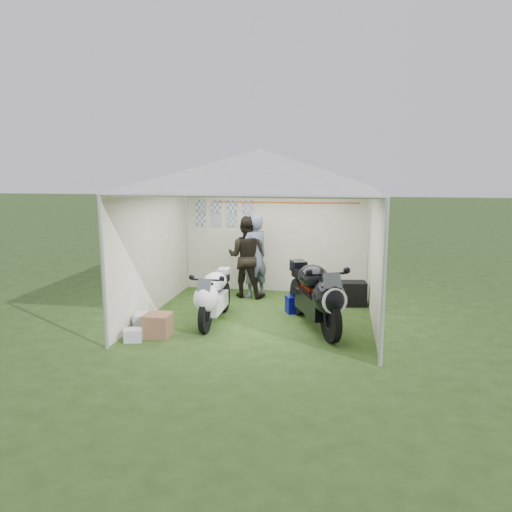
% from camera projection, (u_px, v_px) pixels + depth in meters
% --- Properties ---
extents(ground, '(80.00, 80.00, 0.00)m').
position_uv_depth(ground, '(260.00, 317.00, 9.11)').
color(ground, '#264115').
rests_on(ground, ground).
extents(canopy_tent, '(5.66, 5.66, 3.00)m').
position_uv_depth(canopy_tent, '(260.00, 174.00, 8.69)').
color(canopy_tent, silver).
rests_on(canopy_tent, ground).
extents(motorcycle_white, '(0.41, 1.83, 0.90)m').
position_uv_depth(motorcycle_white, '(213.00, 295.00, 8.64)').
color(motorcycle_white, black).
rests_on(motorcycle_white, ground).
extents(motorcycle_black, '(1.14, 2.11, 1.10)m').
position_uv_depth(motorcycle_black, '(317.00, 294.00, 8.30)').
color(motorcycle_black, black).
rests_on(motorcycle_black, ground).
extents(paddock_stand, '(0.49, 0.41, 0.31)m').
position_uv_depth(paddock_stand, '(297.00, 304.00, 9.35)').
color(paddock_stand, '#0D11B9').
rests_on(paddock_stand, ground).
extents(person_dark_jacket, '(0.90, 0.75, 1.70)m').
position_uv_depth(person_dark_jacket, '(247.00, 257.00, 10.39)').
color(person_dark_jacket, black).
rests_on(person_dark_jacket, ground).
extents(person_blue_jacket, '(0.74, 0.75, 1.74)m').
position_uv_depth(person_blue_jacket, '(254.00, 256.00, 10.36)').
color(person_blue_jacket, slate).
rests_on(person_blue_jacket, ground).
extents(equipment_box, '(0.52, 0.44, 0.47)m').
position_uv_depth(equipment_box, '(354.00, 293.00, 9.83)').
color(equipment_box, black).
rests_on(equipment_box, ground).
extents(crate_0, '(0.47, 0.40, 0.27)m').
position_uv_depth(crate_0, '(147.00, 322.00, 8.36)').
color(crate_0, silver).
rests_on(crate_0, ground).
extents(crate_1, '(0.42, 0.42, 0.37)m').
position_uv_depth(crate_1, '(158.00, 325.00, 8.02)').
color(crate_1, brown).
rests_on(crate_1, ground).
extents(crate_2, '(0.32, 0.29, 0.20)m').
position_uv_depth(crate_2, '(133.00, 335.00, 7.79)').
color(crate_2, silver).
rests_on(crate_2, ground).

